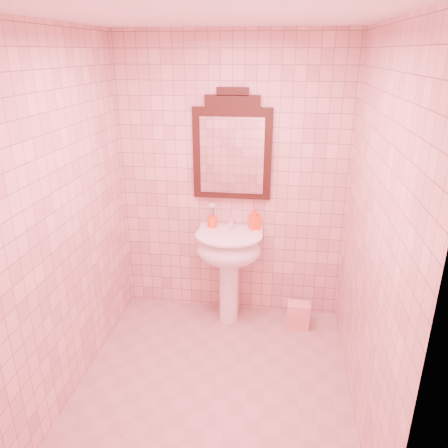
# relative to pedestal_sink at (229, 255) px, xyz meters

# --- Properties ---
(floor) EXTENTS (2.20, 2.20, 0.00)m
(floor) POSITION_rel_pedestal_sink_xyz_m (-0.00, -0.87, -0.66)
(floor) COLOR tan
(floor) RESTS_ON ground
(back_wall) EXTENTS (2.00, 0.02, 2.50)m
(back_wall) POSITION_rel_pedestal_sink_xyz_m (-0.00, 0.23, 0.59)
(back_wall) COLOR beige
(back_wall) RESTS_ON floor
(pedestal_sink) EXTENTS (0.58, 0.58, 0.86)m
(pedestal_sink) POSITION_rel_pedestal_sink_xyz_m (0.00, 0.00, 0.00)
(pedestal_sink) COLOR white
(pedestal_sink) RESTS_ON floor
(faucet) EXTENTS (0.04, 0.16, 0.11)m
(faucet) POSITION_rel_pedestal_sink_xyz_m (0.00, 0.14, 0.26)
(faucet) COLOR white
(faucet) RESTS_ON pedestal_sink
(mirror) EXTENTS (0.67, 0.06, 0.93)m
(mirror) POSITION_rel_pedestal_sink_xyz_m (-0.00, 0.20, 0.89)
(mirror) COLOR black
(mirror) RESTS_ON back_wall
(toothbrush_cup) EXTENTS (0.08, 0.08, 0.19)m
(toothbrush_cup) POSITION_rel_pedestal_sink_xyz_m (-0.17, 0.14, 0.26)
(toothbrush_cup) COLOR #FF4715
(toothbrush_cup) RESTS_ON pedestal_sink
(soap_dispenser) EXTENTS (0.11, 0.11, 0.19)m
(soap_dispenser) POSITION_rel_pedestal_sink_xyz_m (0.21, 0.15, 0.30)
(soap_dispenser) COLOR #F73F14
(soap_dispenser) RESTS_ON pedestal_sink
(towel) EXTENTS (0.20, 0.14, 0.24)m
(towel) POSITION_rel_pedestal_sink_xyz_m (0.63, -0.03, -0.54)
(towel) COLOR pink
(towel) RESTS_ON floor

